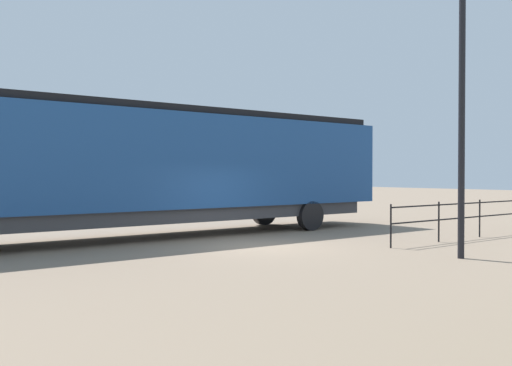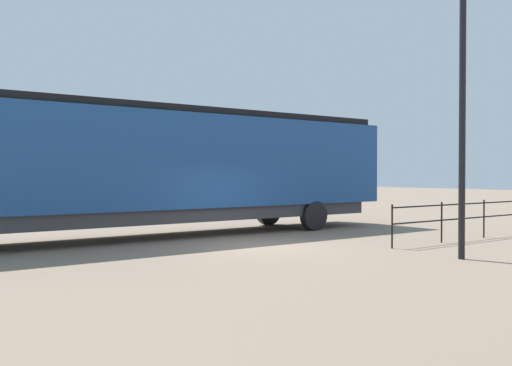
# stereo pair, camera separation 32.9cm
# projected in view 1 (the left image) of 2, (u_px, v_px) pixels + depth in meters

# --- Properties ---
(ground_plane) EXTENTS (120.00, 120.00, 0.00)m
(ground_plane) POSITION_uv_depth(u_px,v_px,m) (261.00, 246.00, 16.13)
(ground_plane) COLOR #84705B
(locomotive) EXTENTS (3.11, 18.27, 4.30)m
(locomotive) POSITION_uv_depth(u_px,v_px,m) (167.00, 165.00, 18.66)
(locomotive) COLOR navy
(locomotive) RESTS_ON ground_plane
(lamp_post) EXTENTS (0.45, 0.45, 7.24)m
(lamp_post) POSITION_uv_depth(u_px,v_px,m) (462.00, 71.00, 13.77)
(lamp_post) COLOR black
(lamp_post) RESTS_ON ground_plane
(platform_fence) EXTENTS (0.05, 11.45, 1.25)m
(platform_fence) POSITION_uv_depth(u_px,v_px,m) (498.00, 211.00, 19.21)
(platform_fence) COLOR black
(platform_fence) RESTS_ON ground_plane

